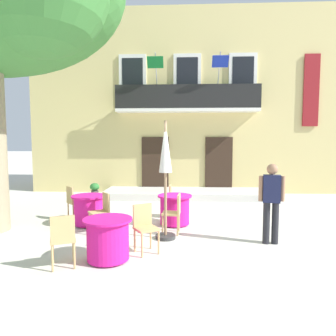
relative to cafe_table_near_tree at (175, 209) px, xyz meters
name	(u,v)px	position (x,y,z in m)	size (l,w,h in m)	color
ground_plane	(167,226)	(-0.18, -0.13, -0.39)	(120.00, 120.00, 0.00)	beige
building_facade	(186,107)	(0.37, 6.85, 3.36)	(13.00, 5.09, 7.50)	#DBC67F
entrance_step_platform	(187,194)	(0.37, 3.92, -0.27)	(6.31, 1.90, 0.25)	silver
cafe_table_near_tree	(175,209)	(0.00, 0.00, 0.00)	(0.86, 0.86, 0.76)	#DB1984
cafe_chair_near_tree_0	(174,199)	(-0.04, 0.75, 0.14)	(0.42, 0.42, 0.91)	tan
cafe_chair_near_tree_1	(174,211)	(0.01, -0.75, 0.14)	(0.43, 0.43, 0.91)	tan
cafe_table_middle	(89,210)	(-2.16, -0.13, 0.00)	(0.86, 0.86, 0.76)	#DB1984
cafe_chair_middle_0	(102,210)	(-1.68, -0.71, 0.14)	(0.56, 0.56, 0.91)	tan
cafe_chair_middle_1	(74,200)	(-2.73, 0.37, 0.14)	(0.57, 0.57, 0.91)	tan
cafe_table_front	(108,239)	(-1.12, -2.40, 0.00)	(0.86, 0.86, 0.76)	#DB1984
cafe_chair_front_0	(63,237)	(-1.78, -2.76, 0.14)	(0.52, 0.52, 0.91)	tan
cafe_chair_front_1	(145,225)	(-0.52, -1.94, 0.14)	(0.55, 0.55, 0.91)	tan
cafe_umbrella	(165,162)	(-0.17, -1.12, 1.27)	(0.44, 0.44, 2.55)	#997A56
ground_planter_left	(95,189)	(-3.14, 3.67, -0.09)	(0.36, 0.36, 0.54)	#47423D
pedestrian_near_entrance	(271,199)	(2.02, -1.34, 0.55)	(0.53, 0.29, 1.66)	#232328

